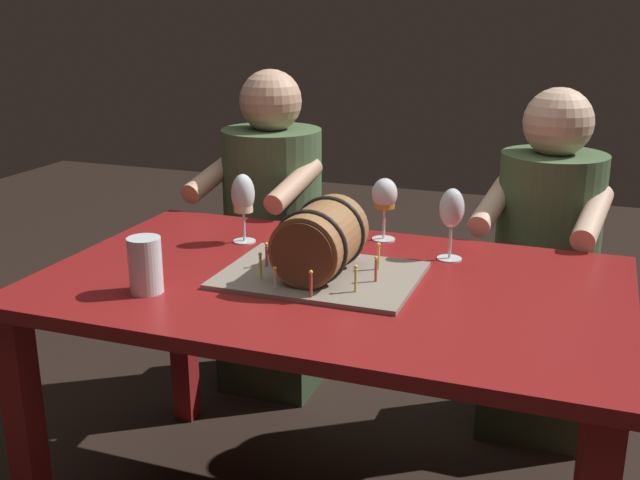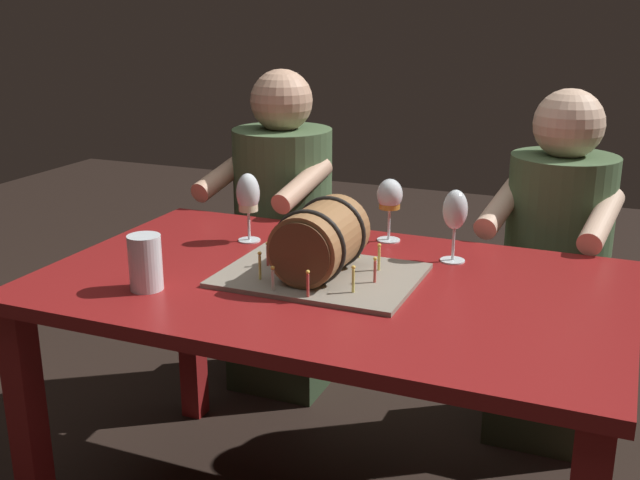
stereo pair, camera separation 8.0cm
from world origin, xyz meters
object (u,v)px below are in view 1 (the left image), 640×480
at_px(beer_pint, 146,268).
at_px(person_seated_left, 273,244).
at_px(dining_table, 330,316).
at_px(wine_glass_empty, 452,210).
at_px(person_seated_right, 543,282).
at_px(barrel_cake, 320,247).
at_px(wine_glass_white, 243,197).
at_px(wine_glass_amber, 385,197).

bearing_deg(beer_pint, person_seated_left, 95.61).
bearing_deg(dining_table, wine_glass_empty, 45.16).
distance_m(wine_glass_empty, person_seated_right, 0.63).
distance_m(barrel_cake, wine_glass_empty, 0.38).
distance_m(beer_pint, person_seated_right, 1.32).
xyz_separation_m(barrel_cake, wine_glass_white, (-0.31, 0.21, 0.05)).
height_order(person_seated_left, person_seated_right, person_seated_left).
relative_size(wine_glass_amber, person_seated_left, 0.16).
relative_size(person_seated_left, person_seated_right, 1.02).
height_order(beer_pint, person_seated_left, person_seated_left).
bearing_deg(person_seated_left, beer_pint, -84.39).
xyz_separation_m(barrel_cake, person_seated_left, (-0.45, 0.74, -0.26)).
bearing_deg(dining_table, beer_pint, -148.25).
distance_m(wine_glass_empty, wine_glass_amber, 0.24).
height_order(wine_glass_amber, beer_pint, wine_glass_amber).
bearing_deg(person_seated_right, wine_glass_empty, -115.14).
relative_size(dining_table, person_seated_left, 1.23).
relative_size(beer_pint, person_seated_right, 0.12).
height_order(dining_table, wine_glass_amber, wine_glass_amber).
height_order(dining_table, wine_glass_white, wine_glass_white).
height_order(wine_glass_empty, person_seated_left, person_seated_left).
bearing_deg(dining_table, barrel_cake, -172.82).
height_order(wine_glass_amber, person_seated_right, person_seated_right).
xyz_separation_m(beer_pint, person_seated_right, (0.86, 0.97, -0.26)).
height_order(dining_table, barrel_cake, barrel_cake).
bearing_deg(dining_table, wine_glass_amber, 84.15).
relative_size(dining_table, wine_glass_empty, 7.39).
bearing_deg(wine_glass_empty, wine_glass_amber, 152.72).
xyz_separation_m(wine_glass_amber, person_seated_left, (-0.52, 0.37, -0.31)).
relative_size(wine_glass_white, person_seated_right, 0.17).
bearing_deg(person_seated_left, wine_glass_white, -74.93).
bearing_deg(wine_glass_white, person_seated_left, 105.07).
relative_size(beer_pint, person_seated_left, 0.12).
bearing_deg(wine_glass_white, person_seated_right, 32.93).
relative_size(wine_glass_white, person_seated_left, 0.17).
distance_m(barrel_cake, beer_pint, 0.43).
bearing_deg(wine_glass_amber, wine_glass_white, -157.07).
xyz_separation_m(barrel_cake, beer_pint, (-0.36, -0.23, -0.02)).
height_order(barrel_cake, wine_glass_amber, barrel_cake).
bearing_deg(beer_pint, barrel_cake, 33.22).
distance_m(dining_table, wine_glass_white, 0.46).
height_order(wine_glass_white, beer_pint, wine_glass_white).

